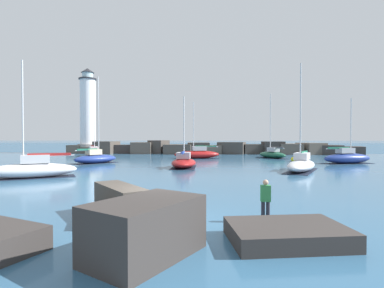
{
  "coord_description": "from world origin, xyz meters",
  "views": [
    {
      "loc": [
        1.85,
        -10.9,
        3.1
      ],
      "look_at": [
        -1.05,
        24.43,
        2.35
      ],
      "focal_mm": 28.0,
      "sensor_mm": 36.0,
      "label": 1
    }
  ],
  "objects_px": {
    "sailboat_moored_0": "(197,154)",
    "sailboat_moored_2": "(94,153)",
    "sailboat_moored_4": "(272,154)",
    "mooring_buoy_orange_near": "(293,159)",
    "lighthouse": "(88,115)",
    "sailboat_moored_3": "(31,169)",
    "sailboat_moored_6": "(347,158)",
    "sailboat_moored_1": "(301,164)",
    "sailboat_moored_7": "(95,158)",
    "sailboat_moored_5": "(184,162)",
    "person_on_rocks": "(266,199)"
  },
  "relations": [
    {
      "from": "sailboat_moored_0",
      "to": "sailboat_moored_2",
      "type": "relative_size",
      "value": 1.02
    },
    {
      "from": "sailboat_moored_4",
      "to": "mooring_buoy_orange_near",
      "type": "relative_size",
      "value": 12.82
    },
    {
      "from": "lighthouse",
      "to": "sailboat_moored_0",
      "type": "relative_size",
      "value": 2.05
    },
    {
      "from": "sailboat_moored_3",
      "to": "sailboat_moored_6",
      "type": "height_order",
      "value": "sailboat_moored_3"
    },
    {
      "from": "sailboat_moored_2",
      "to": "sailboat_moored_3",
      "type": "distance_m",
      "value": 26.22
    },
    {
      "from": "sailboat_moored_0",
      "to": "sailboat_moored_1",
      "type": "xyz_separation_m",
      "value": [
        10.72,
        -15.96,
        -0.05
      ]
    },
    {
      "from": "sailboat_moored_6",
      "to": "sailboat_moored_7",
      "type": "height_order",
      "value": "sailboat_moored_7"
    },
    {
      "from": "sailboat_moored_0",
      "to": "sailboat_moored_4",
      "type": "relative_size",
      "value": 0.84
    },
    {
      "from": "sailboat_moored_5",
      "to": "sailboat_moored_4",
      "type": "bearing_deg",
      "value": 52.51
    },
    {
      "from": "sailboat_moored_1",
      "to": "sailboat_moored_7",
      "type": "xyz_separation_m",
      "value": [
        -22.43,
        6.59,
        0.02
      ]
    },
    {
      "from": "lighthouse",
      "to": "sailboat_moored_2",
      "type": "xyz_separation_m",
      "value": [
        5.96,
        -11.25,
        -7.01
      ]
    },
    {
      "from": "sailboat_moored_0",
      "to": "sailboat_moored_1",
      "type": "distance_m",
      "value": 19.22
    },
    {
      "from": "sailboat_moored_0",
      "to": "sailboat_moored_5",
      "type": "bearing_deg",
      "value": -92.21
    },
    {
      "from": "sailboat_moored_3",
      "to": "person_on_rocks",
      "type": "relative_size",
      "value": 5.77
    },
    {
      "from": "lighthouse",
      "to": "person_on_rocks",
      "type": "relative_size",
      "value": 11.01
    },
    {
      "from": "sailboat_moored_4",
      "to": "sailboat_moored_2",
      "type": "bearing_deg",
      "value": 177.58
    },
    {
      "from": "sailboat_moored_0",
      "to": "sailboat_moored_7",
      "type": "bearing_deg",
      "value": -141.36
    },
    {
      "from": "sailboat_moored_1",
      "to": "sailboat_moored_7",
      "type": "height_order",
      "value": "sailboat_moored_7"
    },
    {
      "from": "sailboat_moored_4",
      "to": "sailboat_moored_5",
      "type": "distance_m",
      "value": 19.47
    },
    {
      "from": "sailboat_moored_5",
      "to": "sailboat_moored_0",
      "type": "bearing_deg",
      "value": 87.79
    },
    {
      "from": "sailboat_moored_5",
      "to": "mooring_buoy_orange_near",
      "type": "relative_size",
      "value": 9.64
    },
    {
      "from": "mooring_buoy_orange_near",
      "to": "sailboat_moored_6",
      "type": "bearing_deg",
      "value": -23.86
    },
    {
      "from": "sailboat_moored_2",
      "to": "sailboat_moored_3",
      "type": "height_order",
      "value": "sailboat_moored_3"
    },
    {
      "from": "sailboat_moored_6",
      "to": "person_on_rocks",
      "type": "xyz_separation_m",
      "value": [
        -13.84,
        -26.1,
        0.15
      ]
    },
    {
      "from": "sailboat_moored_1",
      "to": "lighthouse",
      "type": "bearing_deg",
      "value": 138.15
    },
    {
      "from": "sailboat_moored_4",
      "to": "sailboat_moored_6",
      "type": "xyz_separation_m",
      "value": [
        7.19,
        -9.03,
        0.1
      ]
    },
    {
      "from": "sailboat_moored_5",
      "to": "sailboat_moored_7",
      "type": "xyz_separation_m",
      "value": [
        -11.19,
        4.19,
        0.08
      ]
    },
    {
      "from": "sailboat_moored_0",
      "to": "sailboat_moored_4",
      "type": "distance_m",
      "value": 11.49
    },
    {
      "from": "lighthouse",
      "to": "sailboat_moored_7",
      "type": "height_order",
      "value": "lighthouse"
    },
    {
      "from": "sailboat_moored_1",
      "to": "sailboat_moored_2",
      "type": "height_order",
      "value": "sailboat_moored_1"
    },
    {
      "from": "lighthouse",
      "to": "mooring_buoy_orange_near",
      "type": "height_order",
      "value": "lighthouse"
    },
    {
      "from": "sailboat_moored_1",
      "to": "sailboat_moored_4",
      "type": "distance_m",
      "value": 17.86
    },
    {
      "from": "sailboat_moored_3",
      "to": "sailboat_moored_7",
      "type": "bearing_deg",
      "value": 91.55
    },
    {
      "from": "sailboat_moored_0",
      "to": "sailboat_moored_3",
      "type": "height_order",
      "value": "sailboat_moored_3"
    },
    {
      "from": "sailboat_moored_4",
      "to": "person_on_rocks",
      "type": "bearing_deg",
      "value": -100.73
    },
    {
      "from": "lighthouse",
      "to": "person_on_rocks",
      "type": "bearing_deg",
      "value": -59.71
    },
    {
      "from": "sailboat_moored_4",
      "to": "sailboat_moored_5",
      "type": "relative_size",
      "value": 1.33
    },
    {
      "from": "sailboat_moored_3",
      "to": "sailboat_moored_5",
      "type": "height_order",
      "value": "sailboat_moored_3"
    },
    {
      "from": "sailboat_moored_3",
      "to": "sailboat_moored_6",
      "type": "xyz_separation_m",
      "value": [
        29.87,
        15.34,
        0.04
      ]
    },
    {
      "from": "sailboat_moored_0",
      "to": "sailboat_moored_5",
      "type": "distance_m",
      "value": 13.57
    },
    {
      "from": "sailboat_moored_2",
      "to": "sailboat_moored_5",
      "type": "bearing_deg",
      "value": -45.04
    },
    {
      "from": "person_on_rocks",
      "to": "lighthouse",
      "type": "bearing_deg",
      "value": 120.29
    },
    {
      "from": "mooring_buoy_orange_near",
      "to": "sailboat_moored_1",
      "type": "bearing_deg",
      "value": -100.39
    },
    {
      "from": "sailboat_moored_1",
      "to": "sailboat_moored_6",
      "type": "distance_m",
      "value": 11.77
    },
    {
      "from": "sailboat_moored_3",
      "to": "sailboat_moored_6",
      "type": "relative_size",
      "value": 1.14
    },
    {
      "from": "lighthouse",
      "to": "sailboat_moored_2",
      "type": "bearing_deg",
      "value": -62.08
    },
    {
      "from": "sailboat_moored_5",
      "to": "mooring_buoy_orange_near",
      "type": "height_order",
      "value": "sailboat_moored_5"
    },
    {
      "from": "sailboat_moored_5",
      "to": "sailboat_moored_6",
      "type": "distance_m",
      "value": 20.09
    },
    {
      "from": "sailboat_moored_0",
      "to": "sailboat_moored_1",
      "type": "relative_size",
      "value": 0.84
    },
    {
      "from": "sailboat_moored_4",
      "to": "mooring_buoy_orange_near",
      "type": "bearing_deg",
      "value": -77.24
    }
  ]
}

